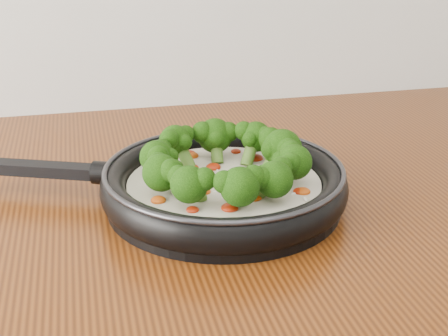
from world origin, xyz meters
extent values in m
cylinder|color=black|center=(-0.10, 1.05, 0.91)|extent=(0.38, 0.38, 0.01)
torus|color=black|center=(-0.10, 1.05, 0.93)|extent=(0.40, 0.40, 0.03)
torus|color=#2D2D33|center=(-0.10, 1.05, 0.95)|extent=(0.39, 0.39, 0.01)
cube|color=black|center=(-0.32, 1.14, 0.93)|extent=(0.18, 0.09, 0.02)
cylinder|color=black|center=(-0.25, 1.11, 0.93)|extent=(0.04, 0.04, 0.03)
cylinder|color=beige|center=(-0.10, 1.05, 0.92)|extent=(0.32, 0.32, 0.02)
ellipsoid|color=#AA2108|center=(-0.11, 1.09, 0.93)|extent=(0.03, 0.03, 0.01)
ellipsoid|color=#AA2108|center=(-0.14, 1.10, 0.93)|extent=(0.03, 0.03, 0.01)
ellipsoid|color=#CC4B0D|center=(-0.13, 1.02, 0.93)|extent=(0.02, 0.02, 0.01)
ellipsoid|color=#AA2108|center=(-0.04, 1.11, 0.93)|extent=(0.03, 0.03, 0.01)
ellipsoid|color=#AA2108|center=(-0.12, 0.97, 0.93)|extent=(0.03, 0.03, 0.01)
ellipsoid|color=#CC4B0D|center=(-0.05, 1.01, 0.93)|extent=(0.03, 0.03, 0.01)
ellipsoid|color=#AA2108|center=(-0.07, 1.01, 0.93)|extent=(0.02, 0.02, 0.01)
ellipsoid|color=#AA2108|center=(-0.16, 0.97, 0.93)|extent=(0.02, 0.02, 0.01)
ellipsoid|color=#CC4B0D|center=(-0.08, 0.99, 0.93)|extent=(0.03, 0.03, 0.01)
ellipsoid|color=#AA2108|center=(-0.14, 1.04, 0.93)|extent=(0.02, 0.02, 0.01)
ellipsoid|color=#AA2108|center=(-0.06, 1.14, 0.93)|extent=(0.02, 0.02, 0.01)
ellipsoid|color=#CC4B0D|center=(-0.19, 1.01, 0.93)|extent=(0.02, 0.02, 0.01)
ellipsoid|color=#AA2108|center=(-0.14, 1.03, 0.93)|extent=(0.02, 0.02, 0.01)
ellipsoid|color=#AA2108|center=(-0.05, 1.00, 0.93)|extent=(0.02, 0.02, 0.01)
ellipsoid|color=#CC4B0D|center=(-0.13, 1.14, 0.93)|extent=(0.02, 0.02, 0.01)
ellipsoid|color=#AA2108|center=(-0.10, 1.01, 0.93)|extent=(0.02, 0.02, 0.01)
ellipsoid|color=#AA2108|center=(-0.07, 1.00, 0.93)|extent=(0.02, 0.02, 0.01)
ellipsoid|color=#CC4B0D|center=(-0.02, 0.99, 0.93)|extent=(0.02, 0.02, 0.01)
ellipsoid|color=#AA2108|center=(-0.02, 0.99, 0.93)|extent=(0.02, 0.02, 0.01)
ellipsoid|color=#AA2108|center=(-0.13, 1.05, 0.93)|extent=(0.02, 0.02, 0.01)
ellipsoid|color=#CC4B0D|center=(-0.07, 1.06, 0.93)|extent=(0.02, 0.02, 0.01)
ellipsoid|color=#AA2108|center=(-0.13, 1.06, 0.93)|extent=(0.02, 0.02, 0.01)
ellipsoid|color=#AA2108|center=(-0.13, 1.15, 0.93)|extent=(0.02, 0.02, 0.01)
ellipsoid|color=white|center=(-0.13, 1.02, 0.93)|extent=(0.01, 0.01, 0.00)
ellipsoid|color=white|center=(-0.11, 1.06, 0.93)|extent=(0.01, 0.01, 0.00)
ellipsoid|color=white|center=(-0.13, 1.05, 0.93)|extent=(0.01, 0.01, 0.00)
ellipsoid|color=white|center=(-0.17, 1.01, 0.93)|extent=(0.01, 0.01, 0.00)
ellipsoid|color=white|center=(-0.10, 1.05, 0.93)|extent=(0.01, 0.01, 0.00)
ellipsoid|color=white|center=(-0.11, 1.09, 0.93)|extent=(0.01, 0.01, 0.00)
ellipsoid|color=white|center=(-0.12, 1.02, 0.93)|extent=(0.01, 0.01, 0.00)
ellipsoid|color=white|center=(-0.02, 0.97, 0.93)|extent=(0.00, 0.01, 0.00)
ellipsoid|color=white|center=(-0.13, 1.07, 0.93)|extent=(0.01, 0.01, 0.00)
ellipsoid|color=white|center=(-0.16, 1.11, 0.93)|extent=(0.01, 0.01, 0.00)
ellipsoid|color=white|center=(-0.06, 1.05, 0.93)|extent=(0.01, 0.01, 0.00)
ellipsoid|color=white|center=(-0.08, 1.01, 0.93)|extent=(0.01, 0.01, 0.00)
ellipsoid|color=white|center=(-0.03, 0.99, 0.93)|extent=(0.01, 0.01, 0.00)
ellipsoid|color=white|center=(-0.06, 1.06, 0.93)|extent=(0.01, 0.01, 0.00)
ellipsoid|color=white|center=(-0.14, 1.02, 0.93)|extent=(0.01, 0.01, 0.00)
ellipsoid|color=white|center=(-0.14, 1.07, 0.93)|extent=(0.01, 0.01, 0.00)
ellipsoid|color=white|center=(-0.10, 1.05, 0.93)|extent=(0.01, 0.01, 0.00)
ellipsoid|color=white|center=(-0.15, 1.14, 0.93)|extent=(0.00, 0.01, 0.00)
cylinder|color=#557E29|center=(-0.04, 1.02, 0.95)|extent=(0.04, 0.03, 0.04)
sphere|color=black|center=(-0.02, 1.01, 0.96)|extent=(0.06, 0.06, 0.04)
sphere|color=black|center=(-0.02, 1.03, 0.97)|extent=(0.04, 0.04, 0.03)
sphere|color=black|center=(-0.03, 1.00, 0.97)|extent=(0.03, 0.03, 0.03)
sphere|color=black|center=(-0.04, 1.02, 0.97)|extent=(0.03, 0.03, 0.02)
cylinder|color=#557E29|center=(-0.04, 1.06, 0.94)|extent=(0.03, 0.02, 0.03)
sphere|color=black|center=(-0.02, 1.07, 0.96)|extent=(0.07, 0.07, 0.05)
sphere|color=black|center=(-0.03, 1.08, 0.97)|extent=(0.04, 0.04, 0.03)
sphere|color=black|center=(-0.02, 1.05, 0.97)|extent=(0.04, 0.04, 0.03)
sphere|color=black|center=(-0.04, 1.06, 0.96)|extent=(0.03, 0.03, 0.03)
cylinder|color=#557E29|center=(-0.06, 1.10, 0.95)|extent=(0.03, 0.04, 0.04)
sphere|color=black|center=(-0.04, 1.11, 0.96)|extent=(0.05, 0.05, 0.04)
sphere|color=black|center=(-0.06, 1.12, 0.97)|extent=(0.03, 0.03, 0.03)
sphere|color=black|center=(-0.04, 1.10, 0.97)|extent=(0.03, 0.03, 0.02)
sphere|color=black|center=(-0.06, 1.10, 0.97)|extent=(0.03, 0.03, 0.02)
cylinder|color=#557E29|center=(-0.10, 1.12, 0.95)|extent=(0.02, 0.03, 0.04)
sphere|color=black|center=(-0.10, 1.13, 0.96)|extent=(0.06, 0.06, 0.05)
sphere|color=black|center=(-0.11, 1.13, 0.97)|extent=(0.04, 0.04, 0.03)
sphere|color=black|center=(-0.08, 1.13, 0.97)|extent=(0.04, 0.04, 0.03)
sphere|color=black|center=(-0.10, 1.12, 0.96)|extent=(0.03, 0.03, 0.02)
cylinder|color=#557E29|center=(-0.14, 1.10, 0.95)|extent=(0.03, 0.04, 0.04)
sphere|color=black|center=(-0.15, 1.12, 0.96)|extent=(0.05, 0.05, 0.04)
sphere|color=black|center=(-0.16, 1.11, 0.97)|extent=(0.03, 0.03, 0.03)
sphere|color=black|center=(-0.14, 1.13, 0.97)|extent=(0.03, 0.03, 0.02)
sphere|color=black|center=(-0.14, 1.11, 0.97)|extent=(0.03, 0.03, 0.02)
cylinder|color=#557E29|center=(-0.17, 1.07, 0.94)|extent=(0.03, 0.03, 0.03)
sphere|color=black|center=(-0.18, 1.07, 0.96)|extent=(0.06, 0.06, 0.04)
sphere|color=black|center=(-0.18, 1.06, 0.97)|extent=(0.04, 0.04, 0.03)
sphere|color=black|center=(-0.17, 1.09, 0.97)|extent=(0.03, 0.03, 0.03)
sphere|color=black|center=(-0.17, 1.07, 0.96)|extent=(0.03, 0.03, 0.02)
cylinder|color=#557E29|center=(-0.17, 1.03, 0.94)|extent=(0.03, 0.02, 0.03)
sphere|color=black|center=(-0.19, 1.03, 0.96)|extent=(0.06, 0.06, 0.05)
sphere|color=black|center=(-0.18, 1.01, 0.97)|extent=(0.04, 0.04, 0.03)
sphere|color=black|center=(-0.19, 1.04, 0.97)|extent=(0.03, 0.03, 0.03)
sphere|color=black|center=(-0.17, 1.03, 0.96)|extent=(0.03, 0.03, 0.02)
cylinder|color=#557E29|center=(-0.15, 1.00, 0.94)|extent=(0.03, 0.03, 0.03)
sphere|color=black|center=(-0.16, 0.98, 0.96)|extent=(0.06, 0.06, 0.04)
sphere|color=black|center=(-0.14, 0.98, 0.97)|extent=(0.04, 0.04, 0.03)
sphere|color=black|center=(-0.17, 1.00, 0.97)|extent=(0.03, 0.03, 0.03)
sphere|color=black|center=(-0.15, 1.00, 0.96)|extent=(0.03, 0.03, 0.02)
cylinder|color=#557E29|center=(-0.11, 0.98, 0.95)|extent=(0.02, 0.03, 0.04)
sphere|color=black|center=(-0.11, 0.96, 0.96)|extent=(0.06, 0.06, 0.05)
sphere|color=black|center=(-0.09, 0.97, 0.97)|extent=(0.04, 0.04, 0.03)
sphere|color=black|center=(-0.12, 0.97, 0.97)|extent=(0.03, 0.03, 0.03)
sphere|color=black|center=(-0.11, 0.98, 0.96)|extent=(0.03, 0.03, 0.02)
cylinder|color=#557E29|center=(-0.07, 0.99, 0.95)|extent=(0.03, 0.04, 0.04)
sphere|color=black|center=(-0.06, 0.97, 0.96)|extent=(0.06, 0.06, 0.04)
sphere|color=black|center=(-0.05, 0.99, 0.97)|extent=(0.04, 0.04, 0.03)
sphere|color=black|center=(-0.08, 0.97, 0.97)|extent=(0.03, 0.03, 0.03)
sphere|color=black|center=(-0.07, 0.99, 0.96)|extent=(0.03, 0.03, 0.02)
camera|label=1|loc=(-0.27, 0.35, 1.25)|focal=50.28mm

